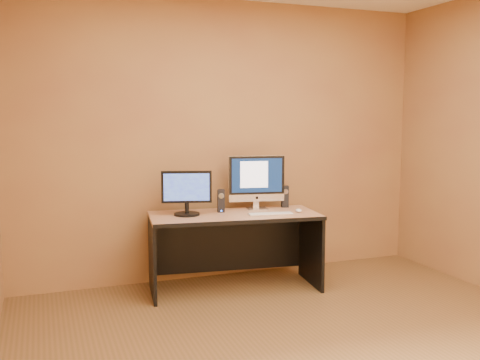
% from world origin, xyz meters
% --- Properties ---
extents(walls, '(4.00, 4.00, 2.60)m').
position_xyz_m(walls, '(0.00, 0.00, 1.30)').
color(walls, olive).
rests_on(walls, ground).
extents(desk, '(1.53, 0.82, 0.68)m').
position_xyz_m(desk, '(-0.09, 1.54, 0.34)').
color(desk, tan).
rests_on(desk, ground).
extents(imac, '(0.55, 0.29, 0.50)m').
position_xyz_m(imac, '(0.19, 1.70, 0.93)').
color(imac, '#B1B2B6').
rests_on(imac, desk).
extents(second_monitor, '(0.48, 0.33, 0.38)m').
position_xyz_m(second_monitor, '(-0.50, 1.63, 0.87)').
color(second_monitor, black).
rests_on(second_monitor, desk).
extents(speaker_left, '(0.08, 0.08, 0.20)m').
position_xyz_m(speaker_left, '(-0.17, 1.67, 0.78)').
color(speaker_left, black).
rests_on(speaker_left, desk).
extents(speaker_right, '(0.08, 0.08, 0.20)m').
position_xyz_m(speaker_right, '(0.47, 1.71, 0.78)').
color(speaker_right, black).
rests_on(speaker_right, desk).
extents(keyboard, '(0.41, 0.17, 0.02)m').
position_xyz_m(keyboard, '(0.19, 1.38, 0.69)').
color(keyboard, silver).
rests_on(keyboard, desk).
extents(mouse, '(0.08, 0.10, 0.03)m').
position_xyz_m(mouse, '(0.47, 1.42, 0.69)').
color(mouse, white).
rests_on(mouse, desk).
extents(cable_a, '(0.06, 0.20, 0.01)m').
position_xyz_m(cable_a, '(0.25, 1.82, 0.68)').
color(cable_a, black).
rests_on(cable_a, desk).
extents(cable_b, '(0.07, 0.16, 0.01)m').
position_xyz_m(cable_b, '(0.17, 1.81, 0.68)').
color(cable_b, black).
rests_on(cable_b, desk).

